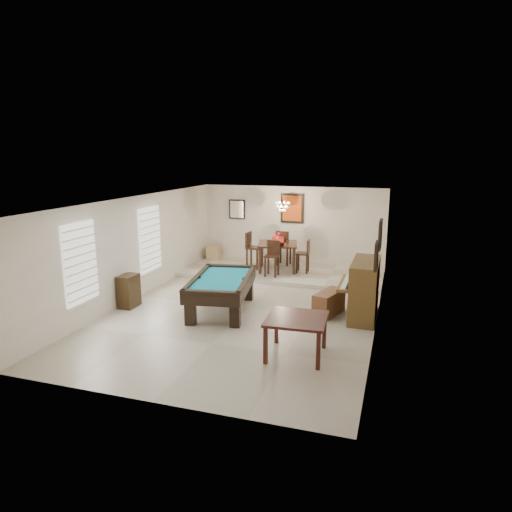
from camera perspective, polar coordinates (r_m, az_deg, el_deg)
The scene contains 26 objects.
ground_plane at distance 11.09m, azimuth -0.95°, elevation -6.51°, with size 6.00×9.00×0.02m, color beige.
wall_back at distance 14.98m, azimuth 4.54°, elevation 3.70°, with size 6.00×0.04×2.60m, color silver.
wall_front at distance 6.79m, azimuth -13.32°, elevation -7.86°, with size 6.00×0.04×2.60m, color silver.
wall_left at distance 12.00m, azimuth -14.67°, elevation 1.06°, with size 0.04×9.00×2.60m, color silver.
wall_right at distance 10.19m, azimuth 15.22°, elevation -1.02°, with size 0.04×9.00×2.60m, color silver.
ceiling at distance 10.52m, azimuth -1.00°, elevation 7.03°, with size 6.00×9.00×0.04m, color white.
dining_step at distance 14.05m, azimuth 3.29°, elevation -2.06°, with size 6.00×2.50×0.12m, color beige.
window_left_front at distance 10.22m, azimuth -21.10°, elevation -0.82°, with size 0.06×1.00×1.70m, color white.
window_left_rear at distance 12.47m, azimuth -13.12°, elevation 2.04°, with size 0.06×1.00×1.70m, color white.
pool_table at distance 10.77m, azimuth -4.31°, elevation -4.87°, with size 1.28×2.37×0.79m, color black, non-canonical shape.
square_table at distance 8.50m, azimuth 5.05°, elevation -10.01°, with size 1.07×1.07×0.74m, color black, non-canonical shape.
upright_piano at distance 10.57m, azimuth 12.58°, elevation -4.01°, with size 0.88×1.57×1.31m, color brown, non-canonical shape.
piano_bench at distance 10.69m, azimuth 9.08°, elevation -5.82°, with size 0.38×0.98×0.54m, color brown.
apothecary_chest at distance 11.45m, azimuth -15.62°, elevation -4.23°, with size 0.35×0.53×0.79m, color black.
dining_table at distance 14.00m, azimuth 2.70°, elevation 0.17°, with size 1.16×1.16×0.96m, color black, non-canonical shape.
flower_vase at distance 13.88m, azimuth 2.73°, elevation 2.55°, with size 0.13×0.13×0.22m, color red, non-canonical shape.
dining_chair_south at distance 13.29m, azimuth 1.99°, elevation -0.34°, with size 0.38×0.38×1.04m, color black, non-canonical shape.
dining_chair_north at distance 14.65m, azimuth 3.52°, elevation 1.05°, with size 0.42×0.42×1.12m, color black, non-canonical shape.
dining_chair_west at distance 14.14m, azimuth -0.24°, elevation 0.68°, with size 0.42×0.42×1.14m, color black, non-canonical shape.
dining_chair_east at distance 13.77m, azimuth 5.87°, elevation -0.01°, with size 0.37×0.37×1.00m, color black, non-canonical shape.
corner_bench at distance 15.56m, azimuth -5.29°, elevation 0.47°, with size 0.41×0.51×0.46m, color tan.
chandelier at distance 13.61m, azimuth 3.35°, elevation 6.63°, with size 0.44×0.44×0.60m, color #FFE5B2, non-canonical shape.
back_painting at distance 14.86m, azimuth 4.55°, elevation 5.97°, with size 0.75×0.06×0.95m, color #D84C14.
back_mirror at distance 15.41m, azimuth -2.39°, elevation 5.86°, with size 0.55×0.06×0.65m, color white.
right_picture_upper at distance 10.37m, azimuth 15.28°, elevation 2.59°, with size 0.06×0.55×0.65m, color slate.
right_picture_lower at distance 9.13m, azimuth 14.81°, elevation 0.00°, with size 0.06×0.45×0.55m, color gray.
Camera 1 is at (3.35, -9.91, 3.65)m, focal length 32.00 mm.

